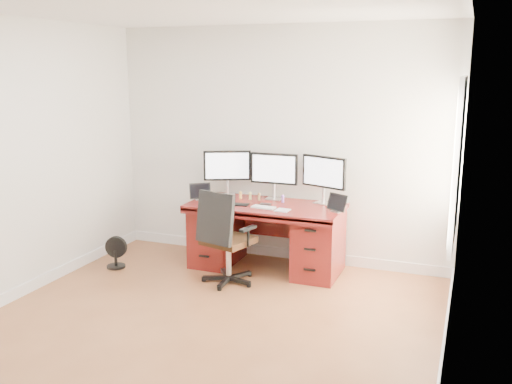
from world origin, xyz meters
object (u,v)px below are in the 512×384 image
(desk, at_px, (267,234))
(office_chair, at_px, (226,253))
(keyboard, at_px, (264,207))
(floor_fan, at_px, (115,253))
(monitor_center, at_px, (274,170))

(desk, distance_m, office_chair, 0.64)
(keyboard, bearing_deg, floor_fan, -158.58)
(floor_fan, xyz_separation_m, keyboard, (1.64, 0.41, 0.58))
(monitor_center, relative_size, keyboard, 2.15)
(keyboard, bearing_deg, monitor_center, 102.10)
(monitor_center, bearing_deg, floor_fan, -153.14)
(monitor_center, bearing_deg, desk, -90.76)
(floor_fan, height_order, keyboard, keyboard)
(office_chair, xyz_separation_m, floor_fan, (-1.36, -0.01, -0.16))
(office_chair, height_order, floor_fan, office_chair)
(floor_fan, relative_size, monitor_center, 0.65)
(office_chair, distance_m, monitor_center, 1.15)
(monitor_center, bearing_deg, office_chair, -106.83)
(floor_fan, relative_size, keyboard, 1.41)
(desk, bearing_deg, floor_fan, -159.46)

